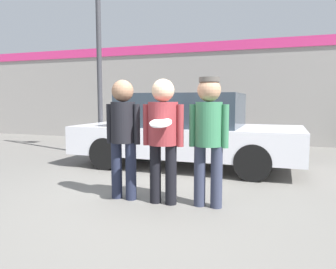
{
  "coord_description": "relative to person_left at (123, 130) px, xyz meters",
  "views": [
    {
      "loc": [
        1.65,
        -4.0,
        1.37
      ],
      "look_at": [
        0.17,
        0.2,
        0.91
      ],
      "focal_mm": 35.0,
      "sensor_mm": 36.0,
      "label": 1
    }
  ],
  "objects": [
    {
      "name": "ground_plane",
      "position": [
        0.42,
        -0.02,
        -0.97
      ],
      "size": [
        56.0,
        56.0,
        0.0
      ],
      "primitive_type": "plane",
      "color": "#66635E"
    },
    {
      "name": "storefront_building",
      "position": [
        0.42,
        6.6,
        0.68
      ],
      "size": [
        24.0,
        0.22,
        3.24
      ],
      "color": "gray",
      "rests_on": "ground"
    },
    {
      "name": "person_left",
      "position": [
        0.0,
        0.0,
        0.0
      ],
      "size": [
        0.5,
        0.33,
        1.65
      ],
      "color": "#1E2338",
      "rests_on": "ground"
    },
    {
      "name": "person_middle_with_frisbee",
      "position": [
        0.59,
        -0.02,
        0.02
      ],
      "size": [
        0.56,
        0.61,
        1.65
      ],
      "color": "black",
      "rests_on": "ground"
    },
    {
      "name": "person_right",
      "position": [
        1.18,
        0.05,
        0.02
      ],
      "size": [
        0.51,
        0.34,
        1.66
      ],
      "color": "#2D3347",
      "rests_on": "ground"
    },
    {
      "name": "parked_car_near",
      "position": [
        0.16,
        2.52,
        -0.22
      ],
      "size": [
        4.59,
        1.97,
        1.51
      ],
      "color": "silver",
      "rests_on": "ground"
    },
    {
      "name": "street_lamp",
      "position": [
        -1.96,
        3.04,
        2.56
      ],
      "size": [
        1.25,
        0.35,
        5.76
      ],
      "color": "#38383D",
      "rests_on": "ground"
    }
  ]
}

